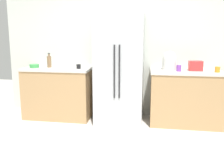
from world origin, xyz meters
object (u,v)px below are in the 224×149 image
rice_cooker (170,61)px  bottle_a (49,61)px  cup_c (217,69)px  cup_b (179,68)px  bowl_a (34,66)px  refrigerator (120,69)px  toaster (195,66)px  cup_a (79,66)px

rice_cooker → bottle_a: rice_cooker is taller
rice_cooker → cup_c: (0.73, -0.18, -0.11)m
rice_cooker → cup_b: 0.24m
rice_cooker → cup_b: size_ratio=3.06×
cup_c → bowl_a: (-3.15, 0.05, -0.01)m
bottle_a → cup_b: 2.30m
cup_b → refrigerator: bearing=175.4°
cup_b → toaster: bearing=22.7°
cup_a → cup_b: size_ratio=0.76×
bottle_a → rice_cooker: bearing=1.3°
bottle_a → cup_b: bottle_a is taller
bottle_a → bowl_a: size_ratio=1.60×
refrigerator → cup_b: refrigerator is taller
rice_cooker → cup_b: bearing=-52.0°
refrigerator → toaster: 1.27m
refrigerator → cup_b: 0.99m
bottle_a → cup_c: (2.89, -0.13, -0.07)m
bottle_a → cup_c: bearing=-2.6°
refrigerator → cup_b: (0.98, -0.08, 0.04)m
refrigerator → bowl_a: size_ratio=11.35×
rice_cooker → cup_a: bearing=-175.5°
bottle_a → toaster: bearing=-0.2°
rice_cooker → bottle_a: 2.16m
bowl_a → cup_b: bearing=-1.1°
cup_c → rice_cooker: bearing=166.5°
toaster → bottle_a: bearing=179.8°
toaster → cup_b: size_ratio=2.07×
refrigerator → bowl_a: refrigerator is taller
toaster → cup_a: toaster is taller
toaster → cup_a: bearing=-178.0°
cup_c → bowl_a: 3.15m
toaster → refrigerator: bearing=-178.3°
bottle_a → cup_c: bottle_a is taller
cup_b → cup_c: cup_b is taller
toaster → cup_c: bearing=-20.9°
cup_a → cup_b: bearing=-1.6°
refrigerator → toaster: refrigerator is taller
cup_b → bowl_a: size_ratio=0.62×
bottle_a → refrigerator: bearing=-2.1°
refrigerator → bowl_a: bearing=-178.8°
cup_b → bowl_a: (-2.55, 0.05, -0.02)m
cup_a → refrigerator: bearing=2.4°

